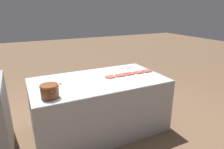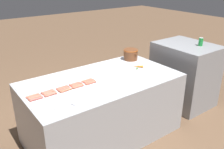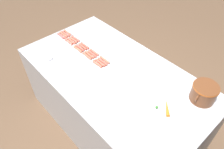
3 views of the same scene
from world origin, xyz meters
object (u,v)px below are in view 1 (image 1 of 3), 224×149
object	(u,v)px
hot_dog_10	(146,71)
hot_dog_15	(145,70)
hot_dog_13	(120,75)
hot_dog_18	(119,74)
hot_dog_3	(122,76)
hot_dog_17	(128,73)
hot_dog_5	(147,71)
hot_dog_0	(149,72)
bean_pot	(50,90)
hot_dog_11	(138,72)
hot_dog_2	(131,74)
hot_dog_9	(110,77)
hot_dog_7	(130,74)
serving_spoon	(124,68)
hot_dog_1	(140,73)
hot_dog_6	(139,72)
hot_dog_19	(109,76)
hot_dog_14	(110,76)
hot_dog_12	(129,73)
carrot	(57,86)
hot_dog_16	(137,71)
hot_dog_4	(112,78)

from	to	relation	value
hot_dog_10	hot_dog_15	distance (m)	0.03
hot_dog_13	hot_dog_18	xyz separation A→B (m)	(0.03, -0.00, 0.00)
hot_dog_3	hot_dog_13	xyz separation A→B (m)	(0.06, 0.00, 0.00)
hot_dog_17	hot_dog_5	bearing A→B (deg)	-100.33
hot_dog_0	bean_pot	world-z (taller)	bean_pot
hot_dog_0	hot_dog_11	xyz separation A→B (m)	(0.06, 0.17, 0.00)
hot_dog_2	hot_dog_17	distance (m)	0.09
hot_dog_9	hot_dog_7	bearing A→B (deg)	-89.99
hot_dog_17	hot_dog_0	bearing A→B (deg)	-105.51
hot_dog_17	hot_dog_11	bearing A→B (deg)	-100.30
hot_dog_2	serving_spoon	xyz separation A→B (m)	(0.38, -0.11, -0.00)
hot_dog_0	hot_dog_9	distance (m)	0.68
hot_dog_15	bean_pot	world-z (taller)	bean_pot
hot_dog_1	bean_pot	xyz separation A→B (m)	(-0.29, 1.44, 0.08)
hot_dog_6	hot_dog_3	bearing A→B (deg)	95.70
hot_dog_6	hot_dog_17	distance (m)	0.18
hot_dog_19	hot_dog_15	bearing A→B (deg)	-89.96
hot_dog_5	hot_dog_14	bearing A→B (deg)	87.62
hot_dog_15	hot_dog_12	bearing A→B (deg)	95.15
hot_dog_10	hot_dog_9	bearing A→B (deg)	92.44
hot_dog_3	hot_dog_9	size ratio (longest dim) A/B	1.00
carrot	hot_dog_11	bearing A→B (deg)	-87.87
hot_dog_3	hot_dog_15	xyz separation A→B (m)	(0.09, -0.50, 0.00)
hot_dog_10	carrot	size ratio (longest dim) A/B	1.00
hot_dog_14	carrot	bearing A→B (deg)	93.30
hot_dog_13	hot_dog_14	xyz separation A→B (m)	(-0.00, 0.17, 0.00)
hot_dog_0	bean_pot	bearing A→B (deg)	100.19
hot_dog_9	hot_dog_13	world-z (taller)	same
hot_dog_5	hot_dog_18	distance (m)	0.50
hot_dog_16	hot_dog_19	bearing A→B (deg)	89.89
hot_dog_4	hot_dog_15	size ratio (longest dim) A/B	1.00
hot_dog_0	hot_dog_4	size ratio (longest dim) A/B	1.00
hot_dog_3	hot_dog_19	xyz separation A→B (m)	(0.09, 0.17, 0.00)
hot_dog_2	hot_dog_19	bearing A→B (deg)	74.42
hot_dog_1	hot_dog_19	distance (m)	0.51
hot_dog_10	hot_dog_15	size ratio (longest dim) A/B	1.00
hot_dog_2	hot_dog_16	size ratio (longest dim) A/B	1.00
hot_dog_4	hot_dog_5	distance (m)	0.67
hot_dog_4	hot_dog_1	bearing A→B (deg)	-89.77
hot_dog_11	hot_dog_19	size ratio (longest dim) A/B	1.00
hot_dog_6	hot_dog_10	bearing A→B (deg)	-80.42
hot_dog_2	hot_dog_10	distance (m)	0.34
hot_dog_0	hot_dog_15	distance (m)	0.09
hot_dog_2	hot_dog_4	distance (m)	0.33
hot_dog_3	hot_dog_17	bearing A→B (deg)	-59.21
hot_dog_7	hot_dog_17	xyz separation A→B (m)	(0.06, 0.00, 0.00)
hot_dog_1	hot_dog_4	xyz separation A→B (m)	(-0.00, 0.51, 0.00)
hot_dog_3	serving_spoon	distance (m)	0.47
hot_dog_0	hot_dog_2	xyz separation A→B (m)	(0.00, 0.34, 0.00)
hot_dog_5	hot_dog_18	xyz separation A→B (m)	(0.06, 0.50, 0.00)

